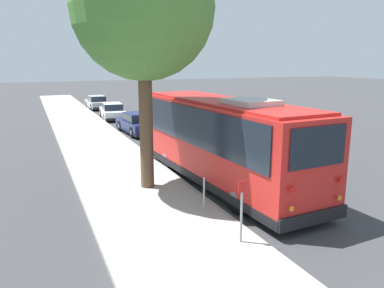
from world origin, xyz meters
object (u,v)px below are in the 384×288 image
at_px(parked_sedan_white, 113,111).
at_px(sign_post_far, 204,194).
at_px(parked_sedan_navy, 138,124).
at_px(sign_post_near, 242,211).
at_px(parked_sedan_silver, 97,103).
at_px(shuttle_bus, 222,138).

relative_size(parked_sedan_white, sign_post_far, 4.42).
relative_size(parked_sedan_navy, sign_post_near, 2.81).
height_order(parked_sedan_navy, sign_post_far, parked_sedan_navy).
bearing_deg(parked_sedan_silver, parked_sedan_navy, 179.47).
distance_m(parked_sedan_navy, parked_sedan_silver, 13.97).
xyz_separation_m(shuttle_bus, parked_sedan_silver, (25.17, 0.40, -1.19)).
distance_m(shuttle_bus, sign_post_far, 3.29).
height_order(sign_post_near, sign_post_far, sign_post_near).
bearing_deg(shuttle_bus, sign_post_near, 154.21).
xyz_separation_m(parked_sedan_white, sign_post_far, (-20.55, 1.55, 0.09)).
height_order(shuttle_bus, sign_post_near, shuttle_bus).
height_order(shuttle_bus, parked_sedan_silver, shuttle_bus).
xyz_separation_m(sign_post_near, sign_post_far, (2.13, 0.00, -0.28)).
distance_m(parked_sedan_navy, parked_sedan_white, 6.90).
relative_size(parked_sedan_white, sign_post_near, 2.97).
relative_size(parked_sedan_white, parked_sedan_silver, 1.12).
height_order(parked_sedan_silver, sign_post_near, sign_post_near).
distance_m(parked_sedan_white, parked_sedan_silver, 7.07).
xyz_separation_m(shuttle_bus, sign_post_far, (-2.45, 1.90, -1.10)).
relative_size(shuttle_bus, parked_sedan_silver, 2.32).
distance_m(shuttle_bus, parked_sedan_white, 18.15).
bearing_deg(parked_sedan_navy, sign_post_near, 170.54).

